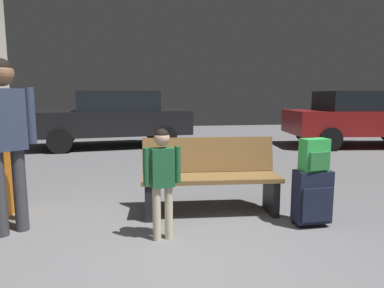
# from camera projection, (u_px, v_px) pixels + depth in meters

# --- Properties ---
(ground_plane) EXTENTS (18.00, 18.00, 0.10)m
(ground_plane) POSITION_uv_depth(u_px,v_px,m) (158.00, 171.00, 6.52)
(ground_plane) COLOR slate
(bench) EXTENTS (1.63, 0.63, 0.89)m
(bench) POSITION_uv_depth(u_px,v_px,m) (210.00, 176.00, 3.99)
(bench) COLOR brown
(bench) RESTS_ON ground_plane
(suitcase) EXTENTS (0.39, 0.24, 0.60)m
(suitcase) POSITION_uv_depth(u_px,v_px,m) (312.00, 197.00, 3.60)
(suitcase) COLOR #191E33
(suitcase) RESTS_ON ground_plane
(backpack_bright) EXTENTS (0.30, 0.22, 0.34)m
(backpack_bright) POSITION_uv_depth(u_px,v_px,m) (315.00, 155.00, 3.53)
(backpack_bright) COLOR green
(backpack_bright) RESTS_ON suitcase
(child) EXTENTS (0.36, 0.21, 1.08)m
(child) POSITION_uv_depth(u_px,v_px,m) (162.00, 172.00, 3.21)
(child) COLOR beige
(child) RESTS_ON ground_plane
(adult) EXTENTS (0.49, 0.41, 1.74)m
(adult) POSITION_uv_depth(u_px,v_px,m) (5.00, 128.00, 3.30)
(adult) COLOR #38383D
(adult) RESTS_ON ground_plane
(parked_car_side) EXTENTS (4.27, 2.16, 1.51)m
(parked_car_side) POSITION_uv_depth(u_px,v_px,m) (363.00, 117.00, 9.30)
(parked_car_side) COLOR maroon
(parked_car_side) RESTS_ON ground_plane
(parked_car_far) EXTENTS (4.28, 2.20, 1.51)m
(parked_car_far) POSITION_uv_depth(u_px,v_px,m) (114.00, 117.00, 9.22)
(parked_car_far) COLOR black
(parked_car_far) RESTS_ON ground_plane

